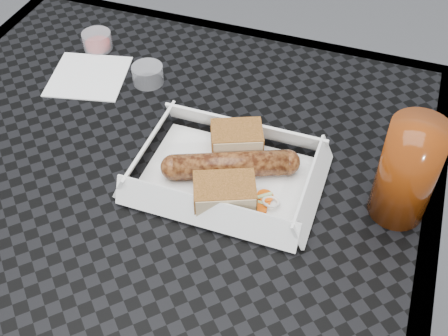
% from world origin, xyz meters
% --- Properties ---
extents(patio_table, '(0.80, 0.80, 0.74)m').
position_xyz_m(patio_table, '(0.00, 0.00, 0.67)').
color(patio_table, black).
rests_on(patio_table, ground).
extents(food_tray, '(0.22, 0.15, 0.00)m').
position_xyz_m(food_tray, '(0.12, 0.03, 0.75)').
color(food_tray, white).
rests_on(food_tray, patio_table).
extents(bratwurst, '(0.18, 0.09, 0.03)m').
position_xyz_m(bratwurst, '(0.12, 0.04, 0.77)').
color(bratwurst, brown).
rests_on(bratwurst, food_tray).
extents(bread_near, '(0.08, 0.07, 0.04)m').
position_xyz_m(bread_near, '(0.11, 0.08, 0.77)').
color(bread_near, brown).
rests_on(bread_near, food_tray).
extents(bread_far, '(0.09, 0.08, 0.04)m').
position_xyz_m(bread_far, '(0.13, -0.02, 0.77)').
color(bread_far, brown).
rests_on(bread_far, food_tray).
extents(veg_garnish, '(0.03, 0.03, 0.00)m').
position_xyz_m(veg_garnish, '(0.18, 0.00, 0.75)').
color(veg_garnish, '#F05A0A').
rests_on(veg_garnish, food_tray).
extents(napkin, '(0.14, 0.14, 0.00)m').
position_xyz_m(napkin, '(-0.17, 0.17, 0.75)').
color(napkin, white).
rests_on(napkin, patio_table).
extents(condiment_cup_sauce, '(0.05, 0.05, 0.03)m').
position_xyz_m(condiment_cup_sauce, '(-0.20, 0.25, 0.76)').
color(condiment_cup_sauce, maroon).
rests_on(condiment_cup_sauce, patio_table).
extents(condiment_cup_empty, '(0.05, 0.05, 0.03)m').
position_xyz_m(condiment_cup_empty, '(-0.07, 0.19, 0.76)').
color(condiment_cup_empty, silver).
rests_on(condiment_cup_empty, patio_table).
extents(drink_glass, '(0.07, 0.07, 0.14)m').
position_xyz_m(drink_glass, '(0.34, 0.05, 0.82)').
color(drink_glass, '#652608').
rests_on(drink_glass, patio_table).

